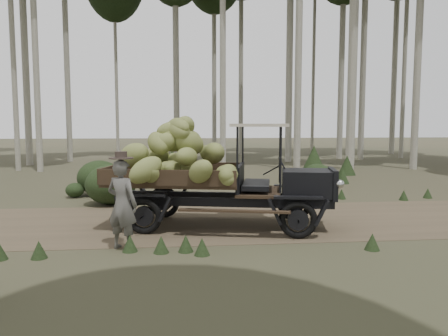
# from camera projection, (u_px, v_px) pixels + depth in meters

# --- Properties ---
(ground) EXTENTS (120.00, 120.00, 0.00)m
(ground) POSITION_uv_depth(u_px,v_px,m) (292.00, 220.00, 10.11)
(ground) COLOR #473D2B
(ground) RESTS_ON ground
(dirt_track) EXTENTS (70.00, 4.00, 0.01)m
(dirt_track) POSITION_uv_depth(u_px,v_px,m) (292.00, 220.00, 10.11)
(dirt_track) COLOR brown
(dirt_track) RESTS_ON ground
(banana_truck) EXTENTS (5.05, 2.71, 2.44)m
(banana_truck) POSITION_uv_depth(u_px,v_px,m) (200.00, 164.00, 9.21)
(banana_truck) COLOR black
(banana_truck) RESTS_ON ground
(farmer) EXTENTS (0.70, 0.62, 1.74)m
(farmer) POSITION_uv_depth(u_px,v_px,m) (122.00, 203.00, 7.65)
(farmer) COLOR #57544F
(farmer) RESTS_ON ground
(undergrowth) EXTENTS (23.57, 23.70, 1.38)m
(undergrowth) POSITION_uv_depth(u_px,v_px,m) (344.00, 212.00, 8.13)
(undergrowth) COLOR #233319
(undergrowth) RESTS_ON ground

